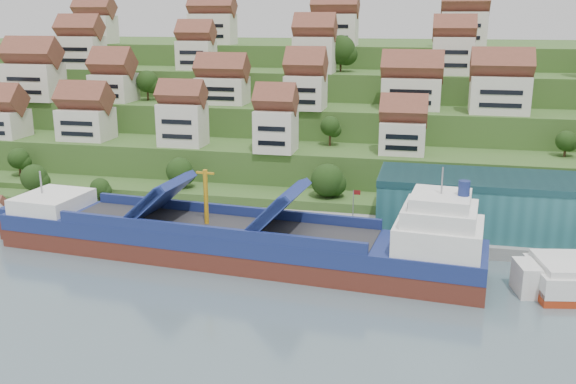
# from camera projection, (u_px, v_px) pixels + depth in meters

# --- Properties ---
(ground) EXTENTS (300.00, 300.00, 0.00)m
(ground) POSITION_uv_depth(u_px,v_px,m) (238.00, 257.00, 107.69)
(ground) COLOR slate
(ground) RESTS_ON ground
(quay) EXTENTS (180.00, 14.00, 2.20)m
(quay) POSITION_uv_depth(u_px,v_px,m) (366.00, 232.00, 117.24)
(quay) COLOR gray
(quay) RESTS_ON ground
(hillside) EXTENTS (260.00, 128.00, 31.00)m
(hillside) POSITION_uv_depth(u_px,v_px,m) (334.00, 109.00, 202.22)
(hillside) COLOR #2D4C1E
(hillside) RESTS_ON ground
(hillside_village) EXTENTS (154.45, 61.46, 29.24)m
(hillside_village) POSITION_uv_depth(u_px,v_px,m) (293.00, 76.00, 159.06)
(hillside_village) COLOR silver
(hillside_village) RESTS_ON ground
(hillside_trees) EXTENTS (138.74, 62.63, 31.45)m
(hillside_trees) POSITION_uv_depth(u_px,v_px,m) (251.00, 118.00, 147.16)
(hillside_trees) COLOR #203D14
(hillside_trees) RESTS_ON ground
(warehouse) EXTENTS (60.00, 15.00, 10.00)m
(warehouse) POSITION_uv_depth(u_px,v_px,m) (554.00, 208.00, 110.68)
(warehouse) COLOR #27656B
(warehouse) RESTS_ON quay
(flagpole) EXTENTS (1.28, 0.16, 8.00)m
(flagpole) POSITION_uv_depth(u_px,v_px,m) (354.00, 208.00, 111.41)
(flagpole) COLOR gray
(flagpole) RESTS_ON quay
(cargo_ship) EXTENTS (82.13, 19.72, 18.08)m
(cargo_ship) POSITION_uv_depth(u_px,v_px,m) (243.00, 242.00, 105.06)
(cargo_ship) COLOR #58251B
(cargo_ship) RESTS_ON ground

